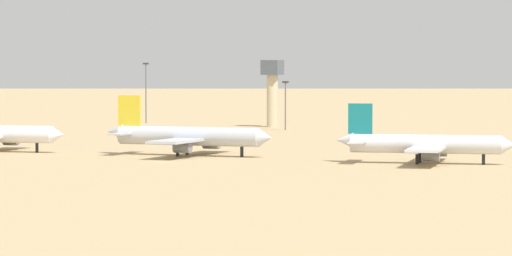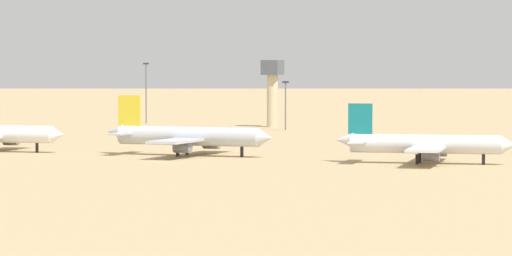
# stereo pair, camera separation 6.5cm
# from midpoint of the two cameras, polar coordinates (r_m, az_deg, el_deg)

# --- Properties ---
(ground) EXTENTS (4000.00, 4000.00, 0.00)m
(ground) POSITION_cam_midpoint_polar(r_m,az_deg,el_deg) (264.07, -3.86, -1.36)
(ground) COLOR tan
(ridge_far_west) EXTENTS (371.14, 363.89, 70.32)m
(ridge_far_west) POSITION_cam_midpoint_polar(r_m,az_deg,el_deg) (1416.53, -5.44, 3.32)
(ridge_far_west) COLOR slate
(ridge_far_west) RESTS_ON ground
(parked_jet_yellow_4) EXTENTS (35.83, 30.03, 11.85)m
(parked_jet_yellow_4) POSITION_cam_midpoint_polar(r_m,az_deg,el_deg) (280.39, -2.79, -0.33)
(parked_jet_yellow_4) COLOR silver
(parked_jet_yellow_4) RESTS_ON ground
(parked_jet_teal_5) EXTENTS (32.98, 28.11, 10.92)m
(parked_jet_teal_5) POSITION_cam_midpoint_polar(r_m,az_deg,el_deg) (259.82, 6.75, -0.65)
(parked_jet_teal_5) COLOR silver
(parked_jet_teal_5) RESTS_ON ground
(control_tower) EXTENTS (5.20, 5.20, 19.13)m
(control_tower) POSITION_cam_midpoint_polar(r_m,az_deg,el_deg) (404.41, 0.66, 1.67)
(control_tower) COLOR #C6B793
(control_tower) RESTS_ON ground
(light_pole_mid) EXTENTS (1.80, 0.50, 13.37)m
(light_pole_mid) POSITION_cam_midpoint_polar(r_m,az_deg,el_deg) (385.68, 1.19, 1.08)
(light_pole_mid) COLOR #59595E
(light_pole_mid) RESTS_ON ground
(light_pole_east) EXTENTS (1.80, 0.50, 18.35)m
(light_pole_east) POSITION_cam_midpoint_polar(r_m,az_deg,el_deg) (431.07, -4.45, 1.58)
(light_pole_east) COLOR #59595E
(light_pole_east) RESTS_ON ground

